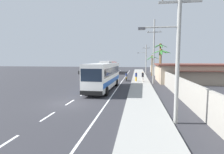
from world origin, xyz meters
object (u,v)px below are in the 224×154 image
utility_pole_nearest (176,52)px  coach_bus_far_lane (110,67)px  pedestrian_near_kerb (136,76)px  utility_pole_far (146,59)px  palm_second (160,56)px  pedestrian_midwalk (143,77)px  palm_third (152,61)px  palm_nearest (161,57)px  utility_pole_mid (154,51)px  roadside_building (197,73)px  motorcycle_beside_bus (126,77)px  coach_bus_foreground (104,75)px

utility_pole_nearest → coach_bus_far_lane: bearing=104.4°
utility_pole_nearest → pedestrian_near_kerb: bearing=97.0°
utility_pole_far → palm_second: bearing=-74.9°
pedestrian_near_kerb → coach_bus_far_lane: bearing=-171.3°
pedestrian_midwalk → palm_third: size_ratio=0.35×
pedestrian_midwalk → palm_nearest: (3.15, 1.39, 3.32)m
utility_pole_mid → roadside_building: (7.78, 2.83, -3.76)m
motorcycle_beside_bus → roadside_building: 12.49m
motorcycle_beside_bus → utility_pole_mid: bearing=-34.5°
coach_bus_foreground → motorcycle_beside_bus: size_ratio=5.82×
motorcycle_beside_bus → palm_second: 9.83m
palm_second → pedestrian_near_kerb: bearing=-125.0°
coach_bus_far_lane → utility_pole_nearest: (10.46, -40.70, 2.57)m
utility_pole_nearest → roadside_building: utility_pole_nearest is taller
coach_bus_far_lane → motorcycle_beside_bus: (6.14, -19.14, -1.22)m
motorcycle_beside_bus → palm_nearest: (6.12, -1.09, 3.72)m
pedestrian_midwalk → palm_third: (2.63, 13.37, 2.52)m
motorcycle_beside_bus → palm_second: bearing=40.0°
palm_second → utility_pole_nearest: bearing=-95.2°
utility_pole_nearest → coach_bus_foreground: bearing=120.2°
palm_second → roadside_building: size_ratio=0.52×
motorcycle_beside_bus → utility_pole_far: size_ratio=0.24×
coach_bus_far_lane → palm_third: (11.75, -8.25, 1.71)m
palm_second → palm_third: palm_second is taller
palm_nearest → utility_pole_nearest: bearing=-95.0°
pedestrian_midwalk → utility_pole_far: (1.30, 17.61, 3.22)m
motorcycle_beside_bus → utility_pole_mid: utility_pole_mid is taller
pedestrian_near_kerb → palm_nearest: palm_nearest is taller
pedestrian_midwalk → utility_pole_nearest: 19.42m
utility_pole_nearest → utility_pole_mid: size_ratio=0.79×
utility_pole_far → coach_bus_foreground: bearing=-104.8°
coach_bus_foreground → coach_bus_far_lane: coach_bus_foreground is taller
coach_bus_foreground → roadside_building: size_ratio=0.80×
coach_bus_far_lane → utility_pole_far: 11.41m
coach_bus_far_lane → pedestrian_midwalk: bearing=-67.1°
palm_nearest → palm_third: 12.02m
motorcycle_beside_bus → pedestrian_near_kerb: bearing=-36.7°
utility_pole_nearest → palm_nearest: size_ratio=1.40×
coach_bus_far_lane → motorcycle_beside_bus: size_ratio=6.40×
palm_nearest → coach_bus_foreground: bearing=-133.6°
pedestrian_near_kerb → palm_second: 9.47m
utility_pole_mid → utility_pole_far: 18.38m
pedestrian_midwalk → coach_bus_far_lane: bearing=62.3°
palm_nearest → palm_second: (0.70, 6.81, 0.44)m
utility_pole_nearest → palm_second: utility_pole_nearest is taller
utility_pole_mid → palm_third: bearing=86.2°
palm_second → roadside_building: (5.63, -6.11, -3.19)m
coach_bus_far_lane → palm_second: bearing=-46.0°
motorcycle_beside_bus → palm_third: (5.61, 10.90, 2.93)m
palm_second → palm_nearest: bearing=-95.8°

